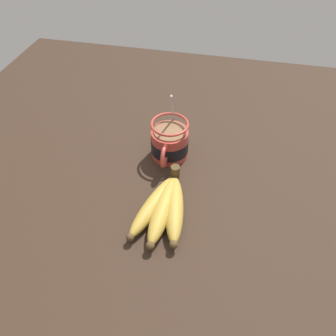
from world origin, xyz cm
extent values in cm
cube|color=#332319|center=(0.00, 0.00, 1.53)|extent=(117.51, 117.51, 3.05)
cylinder|color=#B23D33|center=(-5.53, 3.68, 6.64)|extent=(8.59, 8.59, 7.18)
cylinder|color=black|center=(-5.53, 3.68, 6.29)|extent=(8.79, 8.79, 3.23)
torus|color=#B23D33|center=(-0.35, 3.68, 7.67)|extent=(5.33, 0.90, 5.33)
cylinder|color=#846042|center=(-5.53, 3.68, 10.33)|extent=(7.39, 7.39, 0.40)
torus|color=#B23D33|center=(-5.53, 3.68, 12.29)|extent=(8.59, 8.59, 0.60)
cylinder|color=#B2B2B7|center=(-9.71, 3.68, 11.60)|extent=(5.82, 0.50, 14.27)
ellipsoid|color=#B2B2B7|center=(-7.03, 3.68, 4.55)|extent=(3.00, 2.00, 0.80)
cylinder|color=#4C381E|center=(2.41, 6.64, 5.82)|extent=(2.00, 2.00, 3.00)
ellipsoid|color=#B79338|center=(11.56, 4.02, 4.76)|extent=(17.30, 7.97, 3.41)
sphere|color=#4C381E|center=(19.74, 1.67, 4.76)|extent=(1.53, 1.53, 1.53)
ellipsoid|color=#B79338|center=(12.07, 6.18, 4.91)|extent=(17.49, 4.53, 3.71)
sphere|color=#4C381E|center=(20.73, 5.77, 4.91)|extent=(1.67, 1.67, 1.67)
ellipsoid|color=#B79338|center=(11.49, 8.34, 4.87)|extent=(16.86, 6.60, 3.63)
sphere|color=#4C381E|center=(19.59, 9.85, 4.87)|extent=(1.64, 1.64, 1.64)
camera|label=1|loc=(50.93, 15.72, 56.82)|focal=35.00mm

